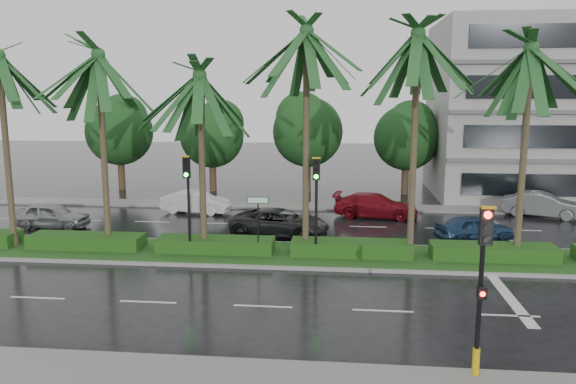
# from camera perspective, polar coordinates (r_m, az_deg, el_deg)

# --- Properties ---
(ground) EXTENTS (120.00, 120.00, 0.00)m
(ground) POSITION_cam_1_polar(r_m,az_deg,el_deg) (23.98, -0.82, -7.20)
(ground) COLOR black
(ground) RESTS_ON ground
(near_sidewalk) EXTENTS (40.00, 2.40, 0.12)m
(near_sidewalk) POSITION_cam_1_polar(r_m,az_deg,el_deg) (14.62, -5.64, -18.69)
(near_sidewalk) COLOR slate
(near_sidewalk) RESTS_ON ground
(far_sidewalk) EXTENTS (40.00, 2.00, 0.12)m
(far_sidewalk) POSITION_cam_1_polar(r_m,az_deg,el_deg) (35.57, 1.38, -1.45)
(far_sidewalk) COLOR slate
(far_sidewalk) RESTS_ON ground
(median) EXTENTS (36.00, 4.00, 0.15)m
(median) POSITION_cam_1_polar(r_m,az_deg,el_deg) (24.91, -0.56, -6.36)
(median) COLOR gray
(median) RESTS_ON ground
(hedge) EXTENTS (35.20, 1.40, 0.60)m
(hedge) POSITION_cam_1_polar(r_m,az_deg,el_deg) (24.81, -0.56, -5.53)
(hedge) COLOR #194313
(hedge) RESTS_ON median
(lane_markings) EXTENTS (34.00, 13.06, 0.01)m
(lane_markings) POSITION_cam_1_polar(r_m,az_deg,el_deg) (23.43, 6.52, -7.67)
(lane_markings) COLOR silver
(lane_markings) RESTS_ON ground
(palm_row) EXTENTS (26.30, 4.20, 10.32)m
(palm_row) POSITION_cam_1_polar(r_m,az_deg,el_deg) (24.14, -3.60, 12.65)
(palm_row) COLOR #3C3123
(palm_row) RESTS_ON median
(signal_near) EXTENTS (0.34, 0.45, 4.36)m
(signal_near) POSITION_cam_1_polar(r_m,az_deg,el_deg) (14.53, 19.07, -8.88)
(signal_near) COLOR black
(signal_near) RESTS_ON near_sidewalk
(signal_median_left) EXTENTS (0.34, 0.42, 4.36)m
(signal_median_left) POSITION_cam_1_polar(r_m,az_deg,el_deg) (24.35, -10.15, 0.16)
(signal_median_left) COLOR black
(signal_median_left) RESTS_ON median
(signal_median_right) EXTENTS (0.34, 0.42, 4.36)m
(signal_median_right) POSITION_cam_1_polar(r_m,az_deg,el_deg) (23.45, 2.89, -0.07)
(signal_median_right) COLOR black
(signal_median_right) RESTS_ON median
(street_sign) EXTENTS (0.95, 0.09, 2.60)m
(street_sign) POSITION_cam_1_polar(r_m,az_deg,el_deg) (24.05, -3.07, -1.94)
(street_sign) COLOR black
(street_sign) RESTS_ON median
(bg_trees) EXTENTS (33.13, 5.33, 7.70)m
(bg_trees) POSITION_cam_1_polar(r_m,az_deg,el_deg) (40.48, 3.04, 6.41)
(bg_trees) COLOR #3B2F1A
(bg_trees) RESTS_ON ground
(building) EXTENTS (16.00, 10.00, 12.00)m
(building) POSITION_cam_1_polar(r_m,az_deg,el_deg) (43.25, 25.38, 7.55)
(building) COLOR gray
(building) RESTS_ON ground
(car_silver) EXTENTS (1.62, 4.00, 1.36)m
(car_silver) POSITION_cam_1_polar(r_m,az_deg,el_deg) (32.49, -22.89, -2.21)
(car_silver) COLOR #929399
(car_silver) RESTS_ON ground
(car_white) EXTENTS (1.94, 4.26, 1.35)m
(car_white) POSITION_cam_1_polar(r_m,az_deg,el_deg) (34.19, -9.33, -0.99)
(car_white) COLOR silver
(car_white) RESTS_ON ground
(car_darkgrey) EXTENTS (2.98, 5.25, 1.38)m
(car_darkgrey) POSITION_cam_1_polar(r_m,az_deg,el_deg) (28.22, -0.86, -3.14)
(car_darkgrey) COLOR black
(car_darkgrey) RESTS_ON ground
(car_red) EXTENTS (2.65, 5.07, 1.40)m
(car_red) POSITION_cam_1_polar(r_m,az_deg,el_deg) (32.91, 8.89, -1.36)
(car_red) COLOR maroon
(car_red) RESTS_ON ground
(car_blue) EXTENTS (2.67, 4.09, 1.29)m
(car_blue) POSITION_cam_1_polar(r_m,az_deg,el_deg) (28.75, 18.41, -3.49)
(car_blue) COLOR navy
(car_blue) RESTS_ON ground
(car_grey) EXTENTS (2.87, 4.64, 1.44)m
(car_grey) POSITION_cam_1_polar(r_m,az_deg,el_deg) (35.78, 24.46, -1.20)
(car_grey) COLOR slate
(car_grey) RESTS_ON ground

